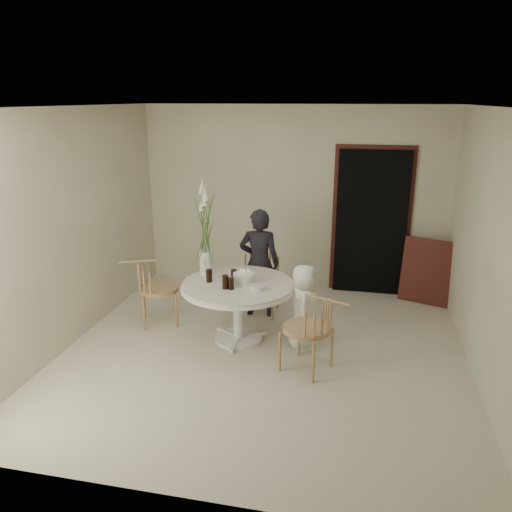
% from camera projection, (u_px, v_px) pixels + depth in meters
% --- Properties ---
extents(ground, '(4.50, 4.50, 0.00)m').
position_uv_depth(ground, '(263.00, 353.00, 5.70)').
color(ground, beige).
rests_on(ground, ground).
extents(room_shell, '(4.50, 4.50, 4.50)m').
position_uv_depth(room_shell, '(264.00, 214.00, 5.21)').
color(room_shell, silver).
rests_on(room_shell, ground).
extents(doorway, '(1.00, 0.10, 2.10)m').
position_uv_depth(doorway, '(371.00, 223.00, 7.20)').
color(doorway, black).
rests_on(doorway, ground).
extents(door_trim, '(1.12, 0.03, 2.22)m').
position_uv_depth(door_trim, '(371.00, 219.00, 7.22)').
color(door_trim, '#58251E').
rests_on(door_trim, ground).
extents(table, '(1.33, 1.33, 0.73)m').
position_uv_depth(table, '(238.00, 292.00, 5.82)').
color(table, white).
rests_on(table, ground).
extents(picture_frame, '(0.72, 0.42, 0.91)m').
position_uv_depth(picture_frame, '(426.00, 271.00, 7.00)').
color(picture_frame, '#58251E').
rests_on(picture_frame, ground).
extents(chair_far, '(0.51, 0.54, 0.89)m').
position_uv_depth(chair_far, '(262.00, 270.00, 6.70)').
color(chair_far, tan).
rests_on(chair_far, ground).
extents(chair_right, '(0.63, 0.61, 0.87)m').
position_uv_depth(chair_right, '(317.00, 323.00, 5.13)').
color(chair_right, tan).
rests_on(chair_right, ground).
extents(chair_left, '(0.63, 0.61, 0.87)m').
position_uv_depth(chair_left, '(149.00, 282.00, 6.28)').
color(chair_left, tan).
rests_on(chair_left, ground).
extents(girl, '(0.55, 0.38, 1.45)m').
position_uv_depth(girl, '(259.00, 263.00, 6.51)').
color(girl, black).
rests_on(girl, ground).
extents(boy, '(0.37, 0.52, 1.00)m').
position_uv_depth(boy, '(303.00, 307.00, 5.70)').
color(boy, white).
rests_on(boy, ground).
extents(birthday_cake, '(0.25, 0.25, 0.17)m').
position_uv_depth(birthday_cake, '(244.00, 278.00, 5.77)').
color(birthday_cake, white).
rests_on(birthday_cake, table).
extents(cola_tumbler_a, '(0.08, 0.08, 0.16)m').
position_uv_depth(cola_tumbler_a, '(225.00, 282.00, 5.60)').
color(cola_tumbler_a, black).
rests_on(cola_tumbler_a, table).
extents(cola_tumbler_b, '(0.08, 0.08, 0.14)m').
position_uv_depth(cola_tumbler_b, '(231.00, 283.00, 5.58)').
color(cola_tumbler_b, black).
rests_on(cola_tumbler_b, table).
extents(cola_tumbler_c, '(0.07, 0.07, 0.15)m').
position_uv_depth(cola_tumbler_c, '(209.00, 276.00, 5.80)').
color(cola_tumbler_c, black).
rests_on(cola_tumbler_c, table).
extents(cola_tumbler_d, '(0.07, 0.07, 0.14)m').
position_uv_depth(cola_tumbler_d, '(234.00, 275.00, 5.84)').
color(cola_tumbler_d, black).
rests_on(cola_tumbler_d, table).
extents(plate_stack, '(0.21, 0.21, 0.05)m').
position_uv_depth(plate_stack, '(257.00, 287.00, 5.59)').
color(plate_stack, silver).
rests_on(plate_stack, table).
extents(flower_vase, '(0.16, 0.16, 1.17)m').
position_uv_depth(flower_vase, '(205.00, 230.00, 5.90)').
color(flower_vase, silver).
rests_on(flower_vase, table).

